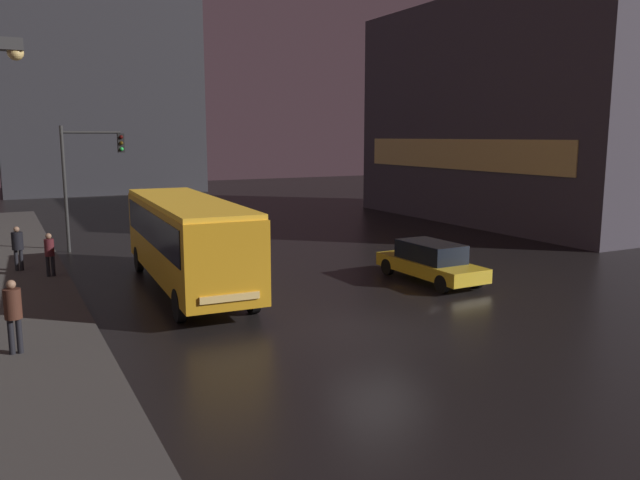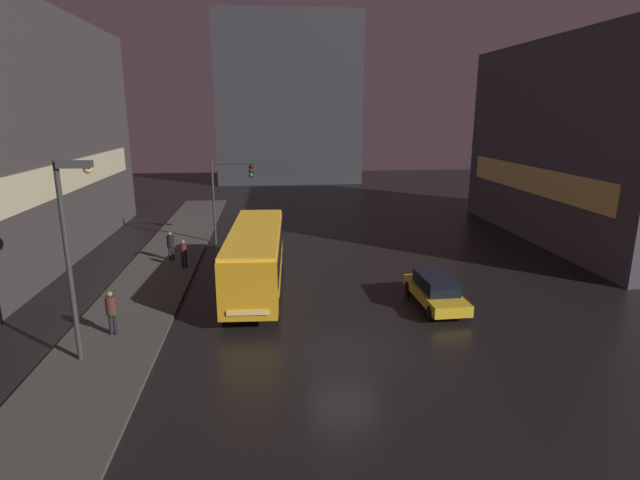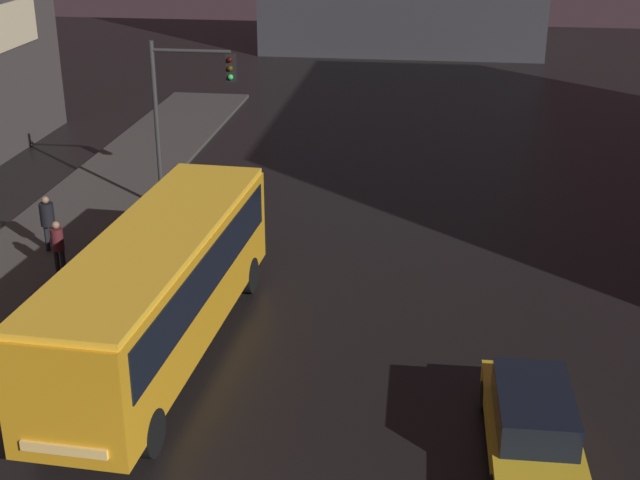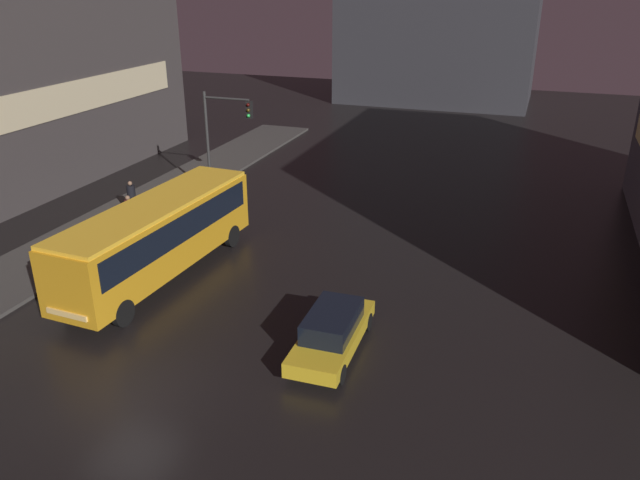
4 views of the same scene
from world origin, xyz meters
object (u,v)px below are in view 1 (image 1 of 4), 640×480
(pedestrian_near, at_px, (49,251))
(traffic_light_main, at_px, (86,167))
(bus_near, at_px, (187,234))
(car_taxi, at_px, (430,261))
(pedestrian_far, at_px, (13,309))
(pedestrian_mid, at_px, (18,244))

(pedestrian_near, relative_size, traffic_light_main, 0.28)
(bus_near, relative_size, traffic_light_main, 1.81)
(car_taxi, distance_m, traffic_light_main, 16.63)
(pedestrian_far, bearing_deg, pedestrian_mid, 54.94)
(bus_near, xyz_separation_m, car_taxi, (8.42, -2.93, -1.22))
(car_taxi, relative_size, pedestrian_far, 2.57)
(bus_near, bearing_deg, car_taxi, 163.74)
(car_taxi, distance_m, pedestrian_near, 14.32)
(bus_near, relative_size, pedestrian_far, 5.78)
(bus_near, distance_m, pedestrian_near, 5.75)
(pedestrian_far, xyz_separation_m, traffic_light_main, (3.65, 14.63, 2.68))
(pedestrian_mid, bearing_deg, bus_near, 152.30)
(bus_near, bearing_deg, traffic_light_main, -75.25)
(car_taxi, xyz_separation_m, pedestrian_near, (-12.62, 6.75, 0.35))
(pedestrian_near, bearing_deg, pedestrian_mid, 36.32)
(pedestrian_far, bearing_deg, car_taxi, -24.34)
(bus_near, xyz_separation_m, traffic_light_main, (-2.02, 9.63, 1.96))
(bus_near, relative_size, pedestrian_mid, 6.06)
(car_taxi, height_order, pedestrian_mid, pedestrian_mid)
(car_taxi, height_order, pedestrian_far, pedestrian_far)
(pedestrian_near, height_order, traffic_light_main, traffic_light_main)
(pedestrian_mid, xyz_separation_m, pedestrian_far, (-0.43, -10.49, 0.05))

